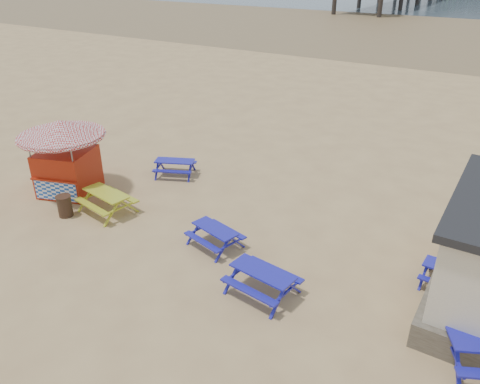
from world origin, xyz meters
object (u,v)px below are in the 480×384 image
Objects in this scene: picnic_table_blue_a at (175,168)px; litter_bin at (65,206)px; picnic_table_yellow at (107,202)px; ice_cream_kiosk at (64,148)px.

litter_bin is at bearing -127.62° from picnic_table_blue_a.
picnic_table_blue_a is 0.96× the size of picnic_table_yellow.
ice_cream_kiosk is 2.49m from litter_bin.
litter_bin is (-1.13, -4.83, 0.06)m from picnic_table_blue_a.
picnic_table_yellow is 2.66× the size of litter_bin.
picnic_table_yellow is (-0.07, -3.82, 0.05)m from picnic_table_blue_a.
picnic_table_blue_a is 4.96m from litter_bin.
picnic_table_yellow is 2.91m from ice_cream_kiosk.
ice_cream_kiosk reaches higher than litter_bin.
litter_bin is at bearing -127.21° from picnic_table_yellow.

